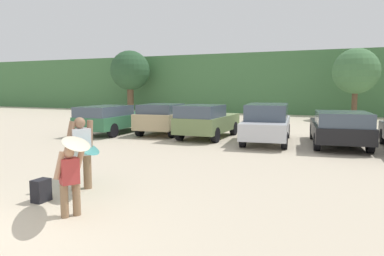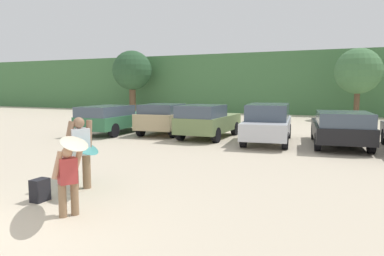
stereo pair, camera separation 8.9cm
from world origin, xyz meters
TOP-DOWN VIEW (x-y plane):
  - ground_plane at (0.00, 0.00)m, footprint 120.00×120.00m
  - hillside_ridge at (0.00, 32.87)m, footprint 108.00×12.00m
  - tree_right at (-14.02, 24.72)m, footprint 3.60×3.60m
  - tree_far_right at (4.97, 23.58)m, footprint 3.12×3.12m
  - parked_car_forest_green at (-5.95, 10.79)m, footprint 1.98×4.81m
  - parked_car_tan at (-3.54, 11.65)m, footprint 2.20×4.11m
  - parked_car_olive_green at (-1.14, 11.02)m, footprint 1.85×3.95m
  - parked_car_silver at (1.59, 10.90)m, footprint 2.27×4.80m
  - parked_car_black at (4.36, 10.90)m, footprint 2.54×4.79m
  - person_adult at (-0.72, 2.30)m, footprint 0.47×0.62m
  - person_child at (0.26, 0.87)m, footprint 0.38×0.52m
  - surfboard_teal at (-0.77, 2.44)m, footprint 2.10×2.01m
  - surfboard_cream at (0.34, 0.96)m, footprint 1.55×1.61m
  - backpack_dropped at (-0.87, 1.28)m, footprint 0.24×0.34m

SIDE VIEW (x-z plane):
  - ground_plane at x=0.00m, z-range 0.00..0.00m
  - backpack_dropped at x=-0.87m, z-range 0.00..0.45m
  - person_child at x=0.26m, z-range 0.08..1.30m
  - parked_car_black at x=4.36m, z-range 0.05..1.43m
  - parked_car_forest_green at x=-5.95m, z-range 0.06..1.45m
  - parked_car_olive_green at x=-1.14m, z-range 0.03..1.55m
  - parked_car_tan at x=-3.54m, z-range 0.06..1.53m
  - parked_car_silver at x=1.59m, z-range 0.04..1.63m
  - person_adult at x=-0.72m, z-range 0.10..1.71m
  - surfboard_teal at x=-0.77m, z-range 0.84..1.04m
  - surfboard_cream at x=0.34m, z-range 1.22..1.38m
  - hillside_ridge at x=0.00m, z-range 0.00..5.24m
  - tree_far_right at x=4.97m, z-range 0.88..5.82m
  - tree_right at x=-14.02m, z-range 0.97..6.60m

